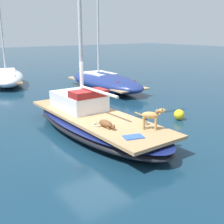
# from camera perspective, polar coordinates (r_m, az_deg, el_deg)

# --- Properties ---
(ground_plane) EXTENTS (120.00, 120.00, 0.00)m
(ground_plane) POSITION_cam_1_polar(r_m,az_deg,el_deg) (10.36, -3.29, -4.16)
(ground_plane) COLOR #143347
(sailboat_main) EXTENTS (2.54, 7.24, 0.66)m
(sailboat_main) POSITION_cam_1_polar(r_m,az_deg,el_deg) (10.25, -3.32, -2.40)
(sailboat_main) COLOR black
(sailboat_main) RESTS_ON ground
(mast_main) EXTENTS (0.14, 2.27, 8.29)m
(mast_main) POSITION_cam_1_polar(r_m,az_deg,el_deg) (10.42, -6.16, 20.61)
(mast_main) COLOR silver
(mast_main) RESTS_ON sailboat_main
(cabin_house) EXTENTS (1.41, 2.22, 0.84)m
(cabin_house) POSITION_cam_1_polar(r_m,az_deg,el_deg) (10.98, -6.56, 2.41)
(cabin_house) COLOR silver
(cabin_house) RESTS_ON sailboat_main
(dog_brown) EXTENTS (0.27, 0.95, 0.22)m
(dog_brown) POSITION_cam_1_polar(r_m,az_deg,el_deg) (8.85, -1.14, -2.40)
(dog_brown) COLOR brown
(dog_brown) RESTS_ON sailboat_main
(dog_tan) EXTENTS (0.69, 0.75, 0.70)m
(dog_tan) POSITION_cam_1_polar(r_m,az_deg,el_deg) (8.65, 7.95, -0.82)
(dog_tan) COLOR tan
(dog_tan) RESTS_ON sailboat_main
(deck_winch) EXTENTS (0.16, 0.16, 0.21)m
(deck_winch) POSITION_cam_1_polar(r_m,az_deg,el_deg) (9.16, 6.65, -1.93)
(deck_winch) COLOR #B7B7BC
(deck_winch) RESTS_ON sailboat_main
(coiled_rope) EXTENTS (0.32, 0.32, 0.04)m
(coiled_rope) POSITION_cam_1_polar(r_m,az_deg,el_deg) (9.05, -2.92, -2.57)
(coiled_rope) COLOR beige
(coiled_rope) RESTS_ON sailboat_main
(deck_towel) EXTENTS (0.64, 0.51, 0.03)m
(deck_towel) POSITION_cam_1_polar(r_m,az_deg,el_deg) (8.06, 4.34, -5.00)
(deck_towel) COLOR blue
(deck_towel) RESTS_ON sailboat_main
(moored_boat_far_astern) EXTENTS (3.70, 6.14, 8.38)m
(moored_boat_far_astern) POSITION_cam_1_polar(r_m,az_deg,el_deg) (20.83, -20.47, 6.65)
(moored_boat_far_astern) COLOR white
(moored_boat_far_astern) RESTS_ON ground
(moored_boat_starboard_side) EXTENTS (2.72, 7.10, 7.60)m
(moored_boat_starboard_side) POSITION_cam_1_polar(r_m,az_deg,el_deg) (17.95, -1.48, 6.27)
(moored_boat_starboard_side) COLOR navy
(moored_boat_starboard_side) RESTS_ON ground
(mooring_buoy) EXTENTS (0.44, 0.44, 0.44)m
(mooring_buoy) POSITION_cam_1_polar(r_m,az_deg,el_deg) (12.09, 13.34, -0.52)
(mooring_buoy) COLOR yellow
(mooring_buoy) RESTS_ON ground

